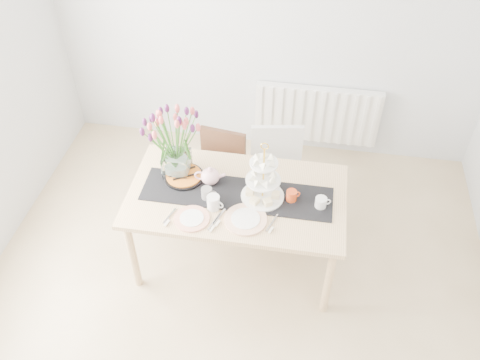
% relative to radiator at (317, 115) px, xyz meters
% --- Properties ---
extents(room_shell, '(4.50, 4.50, 4.50)m').
position_rel_radiator_xyz_m(room_shell, '(-0.50, -2.19, 0.85)').
color(room_shell, tan).
rests_on(room_shell, ground).
extents(radiator, '(1.20, 0.08, 0.60)m').
position_rel_radiator_xyz_m(radiator, '(0.00, 0.00, 0.00)').
color(radiator, white).
rests_on(radiator, room_shell).
extents(dining_table, '(1.60, 0.90, 0.75)m').
position_rel_radiator_xyz_m(dining_table, '(-0.54, -1.50, 0.22)').
color(dining_table, tan).
rests_on(dining_table, ground).
extents(chair_brown, '(0.45, 0.45, 0.80)m').
position_rel_radiator_xyz_m(chair_brown, '(-0.78, -0.94, 0.01)').
color(chair_brown, '#392214').
rests_on(chair_brown, ground).
extents(chair_white, '(0.50, 0.50, 0.87)m').
position_rel_radiator_xyz_m(chair_white, '(-0.30, -0.92, 0.06)').
color(chair_white, silver).
rests_on(chair_white, ground).
extents(table_runner, '(1.40, 0.35, 0.01)m').
position_rel_radiator_xyz_m(table_runner, '(-0.54, -1.50, 0.30)').
color(table_runner, black).
rests_on(table_runner, dining_table).
extents(tulip_vase, '(0.69, 0.69, 0.60)m').
position_rel_radiator_xyz_m(tulip_vase, '(-1.02, -1.35, 0.68)').
color(tulip_vase, silver).
rests_on(tulip_vase, dining_table).
extents(cake_stand, '(0.31, 0.31, 0.46)m').
position_rel_radiator_xyz_m(cake_stand, '(-0.35, -1.50, 0.43)').
color(cake_stand, gold).
rests_on(cake_stand, dining_table).
extents(teapot, '(0.24, 0.20, 0.15)m').
position_rel_radiator_xyz_m(teapot, '(-0.75, -1.42, 0.37)').
color(teapot, silver).
rests_on(teapot, dining_table).
extents(cream_jug, '(0.10, 0.10, 0.08)m').
position_rel_radiator_xyz_m(cream_jug, '(0.08, -1.53, 0.34)').
color(cream_jug, white).
rests_on(cream_jug, dining_table).
extents(tart_tin, '(0.30, 0.30, 0.04)m').
position_rel_radiator_xyz_m(tart_tin, '(-0.96, -1.40, 0.32)').
color(tart_tin, black).
rests_on(tart_tin, dining_table).
extents(mug_grey, '(0.09, 0.09, 0.09)m').
position_rel_radiator_xyz_m(mug_grey, '(-0.74, -1.58, 0.35)').
color(mug_grey, slate).
rests_on(mug_grey, dining_table).
extents(mug_white, '(0.12, 0.12, 0.11)m').
position_rel_radiator_xyz_m(mug_white, '(-0.68, -1.66, 0.35)').
color(mug_white, silver).
rests_on(mug_white, dining_table).
extents(mug_orange, '(0.10, 0.10, 0.09)m').
position_rel_radiator_xyz_m(mug_orange, '(-0.14, -1.50, 0.35)').
color(mug_orange, '#E14619').
rests_on(mug_orange, dining_table).
extents(plate_left, '(0.31, 0.31, 0.01)m').
position_rel_radiator_xyz_m(plate_left, '(-0.80, -1.80, 0.31)').
color(plate_left, silver).
rests_on(plate_left, dining_table).
extents(plate_right, '(0.39, 0.39, 0.02)m').
position_rel_radiator_xyz_m(plate_right, '(-0.43, -1.74, 0.31)').
color(plate_right, white).
rests_on(plate_right, dining_table).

